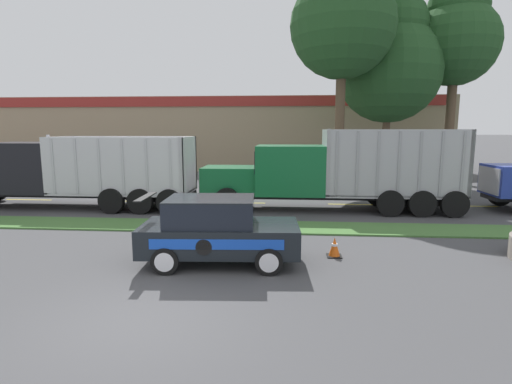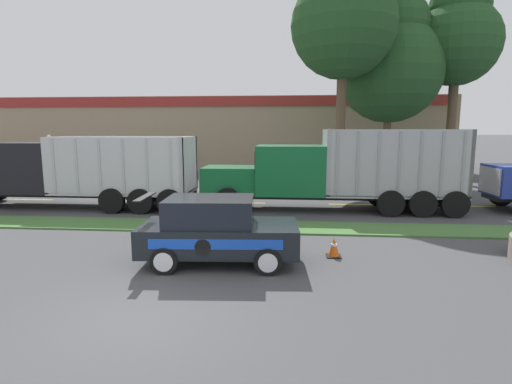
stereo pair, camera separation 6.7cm
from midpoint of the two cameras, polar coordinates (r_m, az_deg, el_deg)
ground_plane at (r=8.10m, az=-15.89°, el=-17.08°), size 600.00×600.00×0.00m
grass_verge at (r=14.68m, az=-5.93°, el=-4.85°), size 120.00×1.80×0.06m
centre_line_2 at (r=23.27m, az=-29.50°, el=-0.94°), size 2.40×0.14×0.01m
centre_line_3 at (r=20.71m, az=-17.06°, el=-1.25°), size 2.40×0.14×0.01m
centre_line_4 at (r=19.37m, az=-2.06°, el=-1.54°), size 2.40×0.14×0.01m
centre_line_5 at (r=19.48m, az=13.93°, el=-1.74°), size 2.40×0.14×0.01m
centre_line_6 at (r=21.02m, az=28.62°, el=-1.80°), size 2.40×0.14×0.01m
dump_truck_lead at (r=17.66m, az=8.57°, el=2.42°), size 11.12×2.63×3.54m
dump_truck_trail at (r=20.50m, az=-27.20°, el=2.39°), size 11.40×2.83×3.30m
rally_car at (r=10.57m, az=-5.45°, el=-5.41°), size 4.18×2.17×1.79m
traffic_cone at (r=11.41m, az=11.24°, el=-7.77°), size 0.41×0.41×0.54m
store_building_backdrop at (r=39.81m, az=-5.88°, el=8.29°), size 41.42×12.10×6.27m
tree_behind_left at (r=29.02m, az=18.74°, el=17.41°), size 6.80×6.80×12.46m
tree_behind_centre at (r=30.71m, az=26.89°, el=19.34°), size 5.45×5.45×13.17m
tree_behind_far_right at (r=25.75m, az=12.52°, el=23.46°), size 6.13×6.13×14.10m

